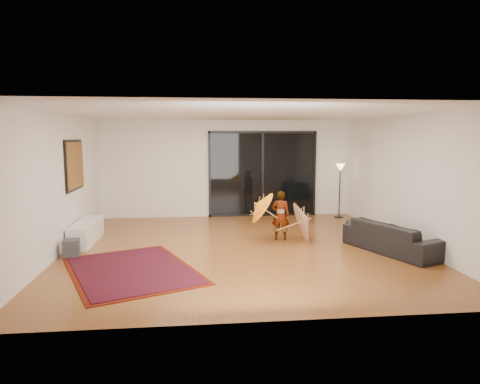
{
  "coord_description": "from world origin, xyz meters",
  "views": [
    {
      "loc": [
        -0.92,
        -8.45,
        2.28
      ],
      "look_at": [
        0.03,
        0.4,
        1.1
      ],
      "focal_mm": 32.0,
      "sensor_mm": 36.0,
      "label": 1
    }
  ],
  "objects": [
    {
      "name": "persian_rug",
      "position": [
        -2.0,
        -1.27,
        0.01
      ],
      "size": [
        2.78,
        3.19,
        0.02
      ],
      "rotation": [
        0.0,
        0.0,
        0.39
      ],
      "color": "#551207",
      "rests_on": "floor"
    },
    {
      "name": "floor_lamp",
      "position": [
        3.1,
        2.99,
        1.19
      ],
      "size": [
        0.26,
        0.26,
        1.5
      ],
      "color": "black",
      "rests_on": "floor"
    },
    {
      "name": "ceiling",
      "position": [
        0.0,
        0.0,
        2.7
      ],
      "size": [
        7.0,
        7.0,
        0.0
      ],
      "primitive_type": "plane",
      "rotation": [
        3.14,
        0.0,
        0.0
      ],
      "color": "white",
      "rests_on": "wall_back"
    },
    {
      "name": "parasol_white",
      "position": [
        1.54,
        0.46,
        0.5
      ],
      "size": [
        0.53,
        0.88,
        0.92
      ],
      "rotation": [
        0.0,
        1.25,
        0.0
      ],
      "color": "white",
      "rests_on": "floor"
    },
    {
      "name": "wall_right",
      "position": [
        3.5,
        0.0,
        1.35
      ],
      "size": [
        0.0,
        7.0,
        7.0
      ],
      "primitive_type": "plane",
      "rotation": [
        1.57,
        0.0,
        -1.57
      ],
      "color": "silver",
      "rests_on": "floor"
    },
    {
      "name": "parasol_orange",
      "position": [
        0.39,
        0.56,
        0.73
      ],
      "size": [
        0.57,
        0.77,
        0.85
      ],
      "rotation": [
        0.0,
        -0.97,
        0.0
      ],
      "color": "orange",
      "rests_on": "child"
    },
    {
      "name": "child",
      "position": [
        0.94,
        0.61,
        0.54
      ],
      "size": [
        0.45,
        0.36,
        1.09
      ],
      "primitive_type": "imported",
      "rotation": [
        0.0,
        0.0,
        2.86
      ],
      "color": "#999999",
      "rests_on": "floor"
    },
    {
      "name": "sofa",
      "position": [
        2.95,
        -0.61,
        0.3
      ],
      "size": [
        1.5,
        2.19,
        0.6
      ],
      "primitive_type": "imported",
      "rotation": [
        0.0,
        0.0,
        1.95
      ],
      "color": "black",
      "rests_on": "floor"
    },
    {
      "name": "wall_left",
      "position": [
        -3.5,
        0.0,
        1.35
      ],
      "size": [
        0.0,
        7.0,
        7.0
      ],
      "primitive_type": "plane",
      "rotation": [
        1.57,
        0.0,
        1.57
      ],
      "color": "silver",
      "rests_on": "floor"
    },
    {
      "name": "speaker",
      "position": [
        -3.25,
        -0.3,
        0.17
      ],
      "size": [
        0.33,
        0.33,
        0.33
      ],
      "primitive_type": "cube",
      "rotation": [
        0.0,
        0.0,
        0.16
      ],
      "color": "#424244",
      "rests_on": "floor"
    },
    {
      "name": "wall_back",
      "position": [
        0.0,
        3.5,
        1.35
      ],
      "size": [
        7.0,
        0.0,
        7.0
      ],
      "primitive_type": "plane",
      "rotation": [
        1.57,
        0.0,
        0.0
      ],
      "color": "silver",
      "rests_on": "floor"
    },
    {
      "name": "ottoman",
      "position": [
        2.73,
        0.3,
        0.19
      ],
      "size": [
        0.8,
        0.8,
        0.39
      ],
      "primitive_type": "cube",
      "rotation": [
        0.0,
        0.0,
        -0.2
      ],
      "color": "black",
      "rests_on": "floor"
    },
    {
      "name": "painting",
      "position": [
        -3.46,
        1.0,
        1.65
      ],
      "size": [
        0.04,
        1.28,
        1.08
      ],
      "color": "black",
      "rests_on": "wall_left"
    },
    {
      "name": "floor",
      "position": [
        0.0,
        0.0,
        0.0
      ],
      "size": [
        7.0,
        7.0,
        0.0
      ],
      "primitive_type": "plane",
      "color": "#9B622A",
      "rests_on": "ground"
    },
    {
      "name": "media_console",
      "position": [
        -3.25,
        0.85,
        0.22
      ],
      "size": [
        0.41,
        1.6,
        0.44
      ],
      "primitive_type": "cube",
      "rotation": [
        0.0,
        0.0,
        -0.01
      ],
      "color": "white",
      "rests_on": "floor"
    },
    {
      "name": "wall_front",
      "position": [
        0.0,
        -3.5,
        1.35
      ],
      "size": [
        7.0,
        0.0,
        7.0
      ],
      "primitive_type": "plane",
      "rotation": [
        -1.57,
        0.0,
        0.0
      ],
      "color": "silver",
      "rests_on": "floor"
    },
    {
      "name": "sliding_door",
      "position": [
        1.0,
        3.47,
        1.2
      ],
      "size": [
        3.06,
        0.07,
        2.4
      ],
      "color": "black",
      "rests_on": "wall_back"
    }
  ]
}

